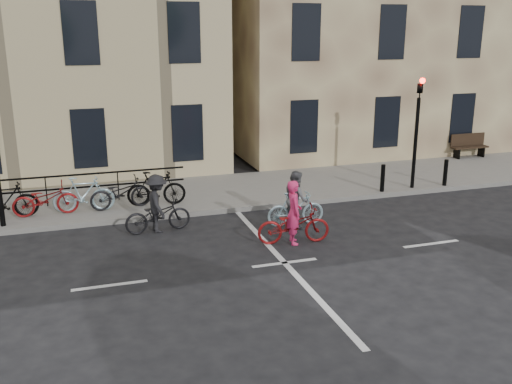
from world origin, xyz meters
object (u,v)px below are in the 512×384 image
object	(u,v)px
cyclist_pink	(294,222)
cyclist_grey	(296,204)
traffic_light	(417,119)
cyclist_dark	(157,209)
bench	(469,145)

from	to	relation	value
cyclist_pink	cyclist_grey	bearing A→B (deg)	-15.97
traffic_light	cyclist_pink	bearing A→B (deg)	-150.08
cyclist_pink	cyclist_dark	distance (m)	3.71
cyclist_pink	cyclist_grey	size ratio (longest dim) A/B	1.17
bench	cyclist_dark	bearing A→B (deg)	-160.98
traffic_light	cyclist_grey	world-z (taller)	traffic_light
cyclist_pink	cyclist_dark	size ratio (longest dim) A/B	1.05
bench	cyclist_pink	distance (m)	12.24
cyclist_dark	bench	bearing A→B (deg)	-76.91
cyclist_pink	cyclist_dark	xyz separation A→B (m)	(-3.17, 1.92, 0.05)
traffic_light	bench	distance (m)	6.14
cyclist_pink	bench	bearing A→B (deg)	-49.41
bench	cyclist_pink	size ratio (longest dim) A/B	0.83
bench	cyclist_grey	bearing A→B (deg)	-151.33
cyclist_grey	cyclist_dark	world-z (taller)	cyclist_dark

